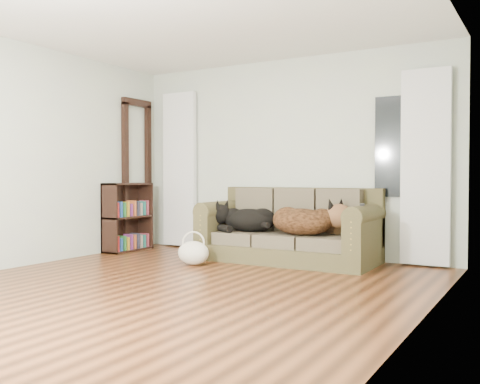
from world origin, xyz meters
The scene contains 15 objects.
floor centered at (0.00, 0.00, 0.00)m, with size 5.00×5.00×0.00m, color #361B0D.
ceiling centered at (0.00, 0.00, 2.60)m, with size 5.00×5.00×0.00m, color white.
wall_back centered at (0.00, 2.50, 1.30)m, with size 4.50×0.04×2.60m, color beige.
wall_left centered at (-2.25, 0.00, 1.30)m, with size 0.04×5.00×2.60m, color beige.
wall_right centered at (2.25, 0.00, 1.30)m, with size 0.04×5.00×2.60m, color beige.
curtain_left centered at (-1.70, 2.42, 1.15)m, with size 0.55×0.08×2.25m, color white.
curtain_right centered at (1.80, 2.42, 1.15)m, with size 0.55×0.08×2.25m, color white.
window_pane centered at (1.45, 2.47, 1.40)m, with size 0.50×0.03×1.20m, color black.
door_casing centered at (-2.20, 2.05, 1.05)m, with size 0.07×0.60×2.10m, color black.
sofa centered at (0.26, 1.98, 0.45)m, with size 2.15×0.93×0.88m, color #2E2D18.
dog_black_lab centered at (-0.28, 1.92, 0.48)m, with size 0.70×0.49×0.30m, color black.
dog_shepherd centered at (0.55, 1.89, 0.49)m, with size 0.80×0.56×0.35m, color black.
tv_remote centered at (1.23, 1.86, 0.73)m, with size 0.05×0.18×0.02m, color black.
tote_bag centered at (-0.58, 1.18, 0.16)m, with size 0.39×0.30×0.28m, color silver.
bookshelf centered at (-2.09, 1.73, 0.50)m, with size 0.29×0.76×0.95m, color black.
Camera 1 is at (3.04, -3.96, 1.04)m, focal length 40.00 mm.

